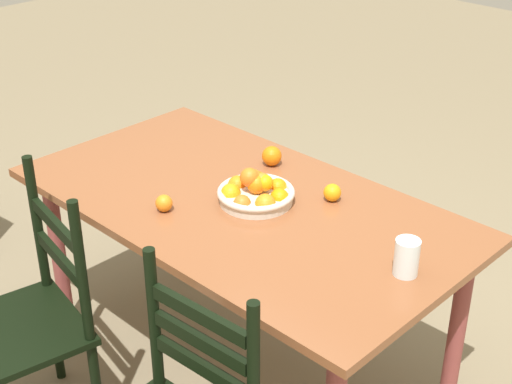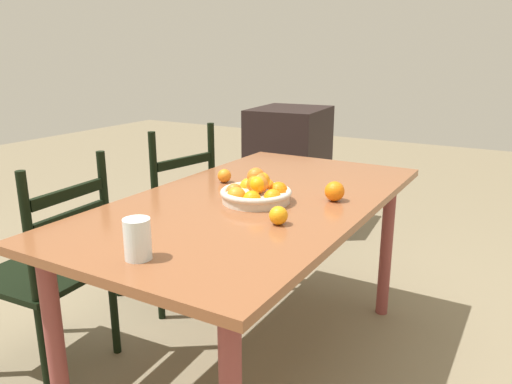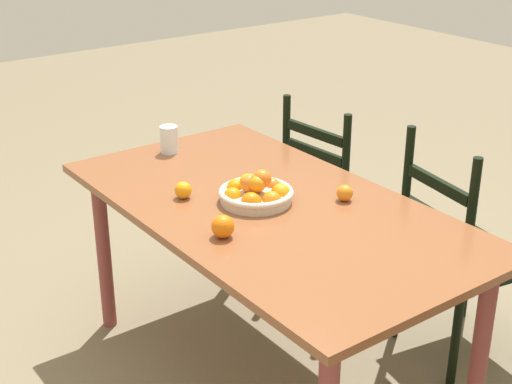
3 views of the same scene
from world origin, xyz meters
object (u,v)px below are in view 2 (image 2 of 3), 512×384
object	(u,v)px
cabinet	(289,168)
orange_loose_2	(278,215)
chair_by_cabinet	(51,272)
drinking_glass	(137,239)
fruit_bowl	(257,191)
dining_table	(256,219)
chair_near_window	(168,221)
orange_loose_0	(335,191)
orange_loose_1	(224,176)

from	to	relation	value
cabinet	orange_loose_2	world-z (taller)	cabinet
chair_by_cabinet	drinking_glass	size ratio (longest dim) A/B	7.92
chair_by_cabinet	fruit_bowl	bearing A→B (deg)	113.60
dining_table	chair_near_window	bearing A→B (deg)	66.61
fruit_bowl	dining_table	bearing A→B (deg)	34.48
chair_by_cabinet	drinking_glass	world-z (taller)	chair_by_cabinet
orange_loose_0	drinking_glass	size ratio (longest dim) A/B	0.66
dining_table	orange_loose_0	distance (m)	0.34
orange_loose_1	orange_loose_2	distance (m)	0.61
chair_near_window	cabinet	xyz separation A→B (m)	(1.42, -0.03, 0.01)
chair_near_window	drinking_glass	xyz separation A→B (m)	(-1.02, -0.76, 0.39)
cabinet	orange_loose_1	bearing A→B (deg)	-168.96
fruit_bowl	orange_loose_1	size ratio (longest dim) A/B	4.57
orange_loose_0	orange_loose_2	xyz separation A→B (m)	(-0.36, 0.06, -0.01)
dining_table	orange_loose_0	bearing A→B (deg)	-67.69
orange_loose_1	drinking_glass	bearing A→B (deg)	-162.56
chair_by_cabinet	cabinet	world-z (taller)	chair_by_cabinet
dining_table	orange_loose_1	world-z (taller)	orange_loose_1
chair_near_window	orange_loose_2	bearing A→B (deg)	70.65
orange_loose_1	chair_by_cabinet	bearing A→B (deg)	139.74
dining_table	cabinet	distance (m)	1.90
chair_by_cabinet	orange_loose_2	xyz separation A→B (m)	(0.20, -0.97, 0.35)
cabinet	orange_loose_0	distance (m)	1.94
orange_loose_1	drinking_glass	world-z (taller)	drinking_glass
orange_loose_0	fruit_bowl	bearing A→B (deg)	122.23
chair_near_window	orange_loose_1	xyz separation A→B (m)	(-0.18, -0.49, 0.36)
chair_by_cabinet	fruit_bowl	size ratio (longest dim) A/B	3.37
chair_near_window	chair_by_cabinet	world-z (taller)	chair_near_window
cabinet	fruit_bowl	size ratio (longest dim) A/B	3.31
orange_loose_2	drinking_glass	world-z (taller)	drinking_glass
orange_loose_1	orange_loose_2	xyz separation A→B (m)	(-0.38, -0.47, 0.00)
cabinet	drinking_glass	size ratio (longest dim) A/B	7.78
dining_table	orange_loose_1	xyz separation A→B (m)	(0.14, 0.24, 0.12)
dining_table	chair_by_cabinet	xyz separation A→B (m)	(-0.44, 0.74, -0.23)
orange_loose_0	orange_loose_1	distance (m)	0.54
cabinet	orange_loose_2	bearing A→B (deg)	-159.85
chair_by_cabinet	cabinet	distance (m)	2.19
cabinet	orange_loose_2	size ratio (longest dim) A/B	14.39
chair_by_cabinet	drinking_glass	xyz separation A→B (m)	(-0.25, -0.76, 0.38)
chair_by_cabinet	orange_loose_2	size ratio (longest dim) A/B	14.64
dining_table	drinking_glass	size ratio (longest dim) A/B	14.02
chair_near_window	orange_loose_0	size ratio (longest dim) A/B	12.45
fruit_bowl	drinking_glass	distance (m)	0.65
fruit_bowl	drinking_glass	bearing A→B (deg)	178.97
dining_table	orange_loose_1	size ratio (longest dim) A/B	27.29
orange_loose_2	drinking_glass	size ratio (longest dim) A/B	0.54
chair_near_window	chair_by_cabinet	bearing A→B (deg)	10.66
cabinet	drinking_glass	world-z (taller)	cabinet
chair_near_window	drinking_glass	size ratio (longest dim) A/B	8.20
orange_loose_1	orange_loose_2	size ratio (longest dim) A/B	0.95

